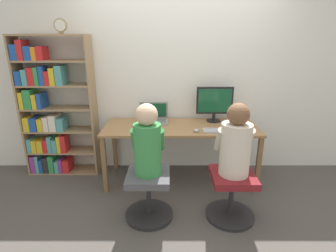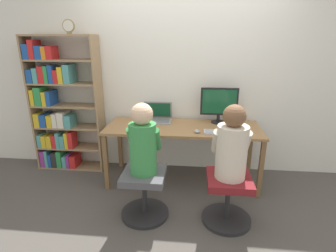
# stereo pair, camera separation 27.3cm
# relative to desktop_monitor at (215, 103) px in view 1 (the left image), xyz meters

# --- Properties ---
(ground_plane) EXTENTS (14.00, 14.00, 0.00)m
(ground_plane) POSITION_rel_desktop_monitor_xyz_m (-0.44, -0.54, -0.97)
(ground_plane) COLOR #4C4742
(wall_back) EXTENTS (10.00, 0.05, 2.60)m
(wall_back) POSITION_rel_desktop_monitor_xyz_m (-0.44, 0.21, 0.33)
(wall_back) COLOR silver
(wall_back) RESTS_ON ground_plane
(desk) EXTENTS (1.87, 0.69, 0.73)m
(desk) POSITION_rel_desktop_monitor_xyz_m (-0.44, -0.20, -0.31)
(desk) COLOR olive
(desk) RESTS_ON ground_plane
(desktop_monitor) EXTENTS (0.46, 0.18, 0.45)m
(desktop_monitor) POSITION_rel_desktop_monitor_xyz_m (0.00, 0.00, 0.00)
(desktop_monitor) COLOR black
(desktop_monitor) RESTS_ON desk
(laptop) EXTENTS (0.37, 0.29, 0.24)m
(laptop) POSITION_rel_desktop_monitor_xyz_m (-0.78, -0.01, -0.19)
(laptop) COLOR gray
(laptop) RESTS_ON desk
(keyboard) EXTENTS (0.39, 0.15, 0.03)m
(keyboard) POSITION_rel_desktop_monitor_xyz_m (0.01, -0.40, -0.23)
(keyboard) COLOR #B2B2B7
(keyboard) RESTS_ON desk
(computer_mouse_by_keyboard) EXTENTS (0.06, 0.09, 0.03)m
(computer_mouse_by_keyboard) POSITION_rel_desktop_monitor_xyz_m (-0.27, -0.40, -0.23)
(computer_mouse_by_keyboard) COLOR #99999E
(computer_mouse_by_keyboard) RESTS_ON desk
(office_chair_left) EXTENTS (0.49, 0.49, 0.50)m
(office_chair_left) POSITION_rel_desktop_monitor_xyz_m (0.05, -0.97, -0.70)
(office_chair_left) COLOR #262628
(office_chair_left) RESTS_ON ground_plane
(office_chair_right) EXTENTS (0.49, 0.49, 0.50)m
(office_chair_right) POSITION_rel_desktop_monitor_xyz_m (-0.79, -0.96, -0.70)
(office_chair_right) COLOR #262628
(office_chair_right) RESTS_ON ground_plane
(person_at_monitor) EXTENTS (0.35, 0.32, 0.71)m
(person_at_monitor) POSITION_rel_desktop_monitor_xyz_m (0.05, -0.96, -0.16)
(person_at_monitor) COLOR beige
(person_at_monitor) RESTS_ON office_chair_left
(person_at_laptop) EXTENTS (0.32, 0.31, 0.70)m
(person_at_laptop) POSITION_rel_desktop_monitor_xyz_m (-0.79, -0.95, -0.15)
(person_at_laptop) COLOR #388C47
(person_at_laptop) RESTS_ON office_chair_right
(bookshelf) EXTENTS (0.93, 0.28, 1.81)m
(bookshelf) POSITION_rel_desktop_monitor_xyz_m (-2.12, 0.01, -0.12)
(bookshelf) COLOR #997A56
(bookshelf) RESTS_ON ground_plane
(desk_clock) EXTENTS (0.15, 0.03, 0.17)m
(desk_clock) POSITION_rel_desktop_monitor_xyz_m (-1.83, -0.05, 0.92)
(desk_clock) COLOR olive
(desk_clock) RESTS_ON bookshelf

